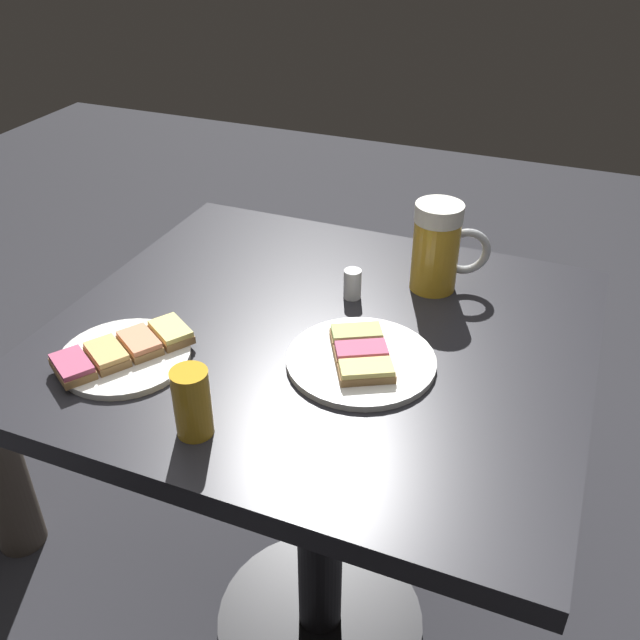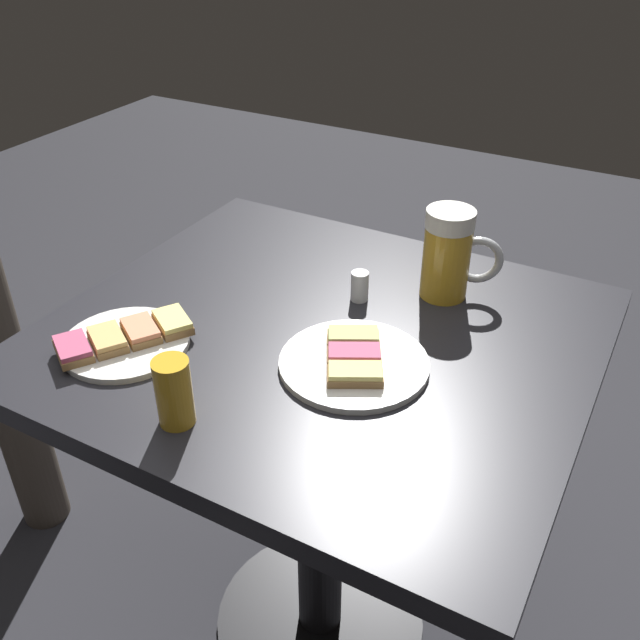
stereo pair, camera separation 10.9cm
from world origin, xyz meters
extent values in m
plane|color=#28282D|center=(0.00, 0.00, 0.00)|extent=(6.00, 6.00, 0.00)
cylinder|color=black|center=(0.00, 0.00, 0.01)|extent=(0.44, 0.44, 0.01)
cylinder|color=black|center=(0.00, 0.00, 0.38)|extent=(0.09, 0.09, 0.72)
cube|color=#232328|center=(0.00, 0.00, 0.74)|extent=(0.74, 0.82, 0.04)
cylinder|color=white|center=(-0.06, -0.09, 0.76)|extent=(0.22, 0.22, 0.01)
cube|color=#9E7547|center=(-0.10, -0.11, 0.77)|extent=(0.07, 0.09, 0.01)
cube|color=#EFE07A|center=(-0.10, -0.11, 0.78)|extent=(0.07, 0.08, 0.01)
cube|color=#9E7547|center=(-0.06, -0.09, 0.77)|extent=(0.07, 0.09, 0.01)
cube|color=#BC4C70|center=(-0.06, -0.09, 0.78)|extent=(0.07, 0.08, 0.01)
cube|color=#9E7547|center=(-0.02, -0.07, 0.77)|extent=(0.07, 0.09, 0.01)
cube|color=#ADC66B|center=(-0.02, -0.07, 0.78)|extent=(0.07, 0.08, 0.01)
cylinder|color=white|center=(-0.18, 0.24, 0.76)|extent=(0.19, 0.19, 0.01)
cube|color=#9E7547|center=(-0.24, 0.28, 0.77)|extent=(0.08, 0.09, 0.01)
cube|color=#BC4C70|center=(-0.24, 0.28, 0.78)|extent=(0.07, 0.08, 0.01)
cube|color=#9E7547|center=(-0.20, 0.25, 0.77)|extent=(0.08, 0.09, 0.01)
cube|color=#E5B266|center=(-0.20, 0.25, 0.78)|extent=(0.07, 0.08, 0.01)
cube|color=#9E7547|center=(-0.16, 0.22, 0.77)|extent=(0.08, 0.09, 0.01)
cube|color=#EA8E66|center=(-0.16, 0.22, 0.78)|extent=(0.07, 0.08, 0.01)
cube|color=#9E7547|center=(-0.12, 0.20, 0.77)|extent=(0.08, 0.09, 0.01)
cube|color=#EFE07A|center=(-0.12, 0.20, 0.78)|extent=(0.07, 0.08, 0.01)
cylinder|color=gold|center=(0.20, -0.13, 0.82)|extent=(0.08, 0.08, 0.13)
cylinder|color=white|center=(0.20, -0.13, 0.90)|extent=(0.08, 0.08, 0.03)
torus|color=silver|center=(0.22, -0.18, 0.83)|extent=(0.05, 0.08, 0.08)
cylinder|color=gold|center=(-0.28, 0.06, 0.80)|extent=(0.05, 0.05, 0.10)
cylinder|color=silver|center=(0.11, -0.01, 0.78)|extent=(0.03, 0.03, 0.05)
camera|label=1|loc=(-0.84, -0.34, 1.37)|focal=39.33mm
camera|label=2|loc=(-0.80, -0.44, 1.37)|focal=39.33mm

